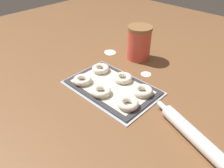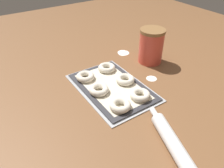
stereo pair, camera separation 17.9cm
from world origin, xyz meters
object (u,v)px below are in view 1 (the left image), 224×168
baking_tray (112,88)px  flour_canister (139,43)px  bagel_back_right (143,91)px  bagel_front_right (128,104)px  bagel_back_left (101,69)px  bagel_front_center (101,91)px  bagel_front_left (82,80)px  bagel_back_center (123,78)px  rolling_pin (203,144)px

baking_tray → flour_canister: size_ratio=2.28×
bagel_back_right → flour_canister: bearing=131.5°
baking_tray → bagel_front_right: bearing=-21.0°
baking_tray → bagel_back_left: 0.15m
bagel_front_center → bagel_front_left: bearing=-179.8°
bagel_front_right → bagel_back_center: size_ratio=1.00×
bagel_front_left → bagel_back_center: size_ratio=1.00×
baking_tray → rolling_pin: rolling_pin is taller
bagel_back_left → bagel_back_center: same height
baking_tray → bagel_back_left: size_ratio=4.79×
bagel_back_right → bagel_front_center: bearing=-135.4°
bagel_front_right → bagel_front_center: bearing=-172.7°
bagel_back_center → flour_canister: bearing=112.6°
bagel_front_center → rolling_pin: size_ratio=0.20×
bagel_front_left → rolling_pin: bearing=3.3°
baking_tray → flour_canister: (-0.10, 0.32, 0.09)m
baking_tray → bagel_back_left: (-0.13, 0.06, 0.02)m
bagel_front_left → bagel_back_center: same height
bagel_back_center → bagel_back_right: bearing=-7.4°
flour_canister → rolling_pin: 0.66m
bagel_front_center → rolling_pin: (0.45, 0.03, -0.00)m
bagel_back_center → rolling_pin: size_ratio=0.20×
bagel_back_left → flour_canister: bearing=81.9°
baking_tray → bagel_back_right: (0.13, 0.06, 0.02)m
bagel_front_center → bagel_front_right: same height
bagel_front_right → rolling_pin: 0.31m
bagel_back_left → bagel_front_center: bearing=-42.9°
baking_tray → rolling_pin: (0.45, -0.04, 0.02)m
bagel_front_center → bagel_back_center: size_ratio=1.00×
baking_tray → bagel_front_center: (0.00, -0.07, 0.02)m
baking_tray → bagel_front_center: bagel_front_center is taller
baking_tray → bagel_back_center: 0.08m
bagel_front_right → bagel_front_left: bearing=-176.1°
bagel_front_center → rolling_pin: 0.45m
bagel_front_left → bagel_back_center: 0.19m
baking_tray → rolling_pin: size_ratio=0.94×
bagel_front_center → bagel_back_left: size_ratio=1.00×
bagel_front_center → bagel_back_right: 0.18m
bagel_back_left → flour_canister: flour_canister is taller
bagel_front_center → bagel_back_right: (0.13, 0.13, 0.00)m
baking_tray → bagel_back_center: (0.00, 0.07, 0.02)m
bagel_back_left → rolling_pin: rolling_pin is taller
bagel_back_right → bagel_back_left: bearing=179.6°
baking_tray → flour_canister: flour_canister is taller
rolling_pin → flour_canister: bearing=147.1°
bagel_front_left → rolling_pin: 0.58m
bagel_front_center → bagel_front_right: size_ratio=1.00×
bagel_front_center → bagel_back_left: 0.19m
bagel_front_right → bagel_back_center: bearing=137.5°
bagel_front_center → bagel_back_left: (-0.14, 0.13, 0.00)m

